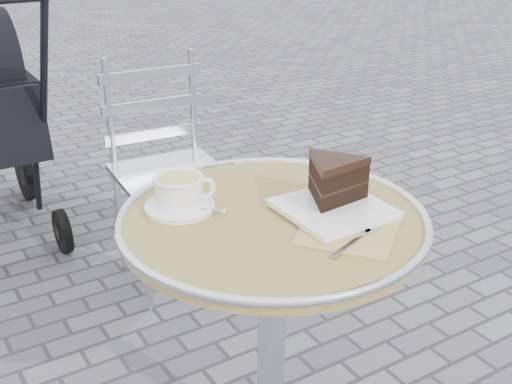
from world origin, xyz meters
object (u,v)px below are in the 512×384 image
cappuccino_set (180,195)px  cake_plate_set (334,186)px  bistro_chair (161,144)px  cafe_table (272,277)px

cappuccino_set → cake_plate_set: size_ratio=0.45×
cappuccino_set → bistro_chair: bearing=82.7°
bistro_chair → cake_plate_set: bearing=-87.8°
cake_plate_set → bistro_chair: 1.12m
cafe_table → bistro_chair: size_ratio=0.84×
cafe_table → cappuccino_set: bearing=139.2°
cafe_table → cake_plate_set: (0.14, -0.04, 0.22)m
cake_plate_set → cafe_table: bearing=164.5°
cafe_table → cappuccino_set: size_ratio=4.34×
cappuccino_set → bistro_chair: bistro_chair is taller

